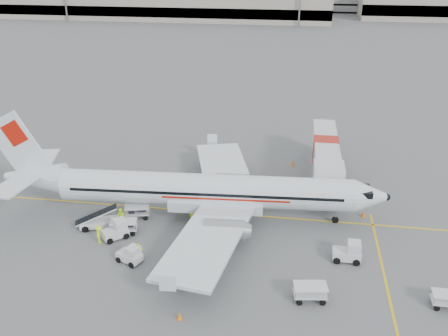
{
  "coord_description": "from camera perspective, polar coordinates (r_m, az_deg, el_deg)",
  "views": [
    {
      "loc": [
        6.67,
        -40.71,
        23.35
      ],
      "look_at": [
        0.0,
        2.0,
        3.8
      ],
      "focal_mm": 40.0,
      "sensor_mm": 36.0,
      "label": 1
    }
  ],
  "objects": [
    {
      "name": "cone_nose",
      "position": [
        48.44,
        15.66,
        -5.04
      ],
      "size": [
        0.41,
        0.41,
        0.66
      ],
      "primitive_type": "cone",
      "color": "orange",
      "rests_on": "ground"
    },
    {
      "name": "cone_port",
      "position": [
        57.74,
        7.91,
        0.62
      ],
      "size": [
        0.43,
        0.43,
        0.71
      ],
      "primitive_type": "cone",
      "color": "orange",
      "rests_on": "ground"
    },
    {
      "name": "tug_fore",
      "position": [
        41.58,
        13.88,
        -9.21
      ],
      "size": [
        2.26,
        1.32,
        1.73
      ],
      "primitive_type": null,
      "rotation": [
        0.0,
        0.0,
        -0.02
      ],
      "color": "silver",
      "rests_on": "ground"
    },
    {
      "name": "cart_empty_a",
      "position": [
        37.13,
        9.81,
        -13.85
      ],
      "size": [
        2.54,
        1.73,
        1.23
      ],
      "primitive_type": null,
      "rotation": [
        0.0,
        0.0,
        0.15
      ],
      "color": "silver",
      "rests_on": "ground"
    },
    {
      "name": "crew_b",
      "position": [
        46.14,
        -11.68,
        -5.47
      ],
      "size": [
        0.98,
        0.91,
        1.62
      ],
      "primitive_type": "imported",
      "rotation": [
        0.0,
        0.0,
        -0.48
      ],
      "color": "#C2EB17",
      "rests_on": "ground"
    },
    {
      "name": "cone_stbd",
      "position": [
        35.38,
        -5.12,
        -16.45
      ],
      "size": [
        0.37,
        0.37,
        0.6
      ],
      "primitive_type": "cone",
      "color": "orange",
      "rests_on": "ground"
    },
    {
      "name": "cart_loaded_b",
      "position": [
        44.94,
        -11.37,
        -6.62
      ],
      "size": [
        2.54,
        1.83,
        1.2
      ],
      "primitive_type": null,
      "rotation": [
        0.0,
        0.0,
        0.22
      ],
      "color": "silver",
      "rests_on": "ground"
    },
    {
      "name": "tug_mid",
      "position": [
        41.0,
        -10.79,
        -9.59
      ],
      "size": [
        2.25,
        1.8,
        1.52
      ],
      "primitive_type": null,
      "rotation": [
        0.0,
        0.0,
        -0.4
      ],
      "color": "silver",
      "rests_on": "ground"
    },
    {
      "name": "aircraft",
      "position": [
        44.61,
        -2.1,
        -0.21
      ],
      "size": [
        36.75,
        29.67,
        9.66
      ],
      "primitive_type": null,
      "rotation": [
        0.0,
        0.0,
        0.06
      ],
      "color": "white",
      "rests_on": "ground"
    },
    {
      "name": "cart_loaded_a",
      "position": [
        47.1,
        -9.89,
        -4.96
      ],
      "size": [
        2.51,
        1.83,
        1.18
      ],
      "primitive_type": null,
      "rotation": [
        0.0,
        0.0,
        0.24
      ],
      "color": "silver",
      "rests_on": "ground"
    },
    {
      "name": "stripe_cross",
      "position": [
        40.85,
        17.9,
        -11.89
      ],
      "size": [
        0.2,
        20.0,
        0.01
      ],
      "primitive_type": "cube",
      "color": "yellow",
      "rests_on": "ground"
    },
    {
      "name": "ground",
      "position": [
        47.41,
        -0.37,
        -5.18
      ],
      "size": [
        360.0,
        360.0,
        0.0
      ],
      "primitive_type": "plane",
      "color": "#56595B"
    },
    {
      "name": "terminal_west",
      "position": [
        177.98,
        -6.71,
        18.1
      ],
      "size": [
        110.0,
        22.0,
        9.0
      ],
      "primitive_type": null,
      "color": "gray",
      "rests_on": "ground"
    },
    {
      "name": "cart_empty_b",
      "position": [
        39.28,
        24.16,
        -13.64
      ],
      "size": [
        2.18,
        1.33,
        1.12
      ],
      "primitive_type": null,
      "rotation": [
        0.0,
        0.0,
        -0.02
      ],
      "color": "silver",
      "rests_on": "ground"
    },
    {
      "name": "crew_c",
      "position": [
        43.9,
        -14.08,
        -7.37
      ],
      "size": [
        0.93,
        1.2,
        1.64
      ],
      "primitive_type": "imported",
      "rotation": [
        0.0,
        0.0,
        1.91
      ],
      "color": "#C2EB17",
      "rests_on": "ground"
    },
    {
      "name": "jet_bridge",
      "position": [
        54.56,
        11.44,
        1.08
      ],
      "size": [
        3.4,
        17.22,
        4.51
      ],
      "primitive_type": null,
      "rotation": [
        0.0,
        0.0,
        0.01
      ],
      "color": "silver",
      "rests_on": "ground"
    },
    {
      "name": "stripe_lead",
      "position": [
        47.41,
        -0.37,
        -5.17
      ],
      "size": [
        44.0,
        0.2,
        0.01
      ],
      "primitive_type": "cube",
      "color": "yellow",
      "rests_on": "ground"
    },
    {
      "name": "crew_d",
      "position": [
        40.85,
        -9.71,
        -9.5
      ],
      "size": [
        1.01,
        0.97,
        1.69
      ],
      "primitive_type": "imported",
      "rotation": [
        0.0,
        0.0,
        3.89
      ],
      "color": "#C2EB17",
      "rests_on": "ground"
    },
    {
      "name": "belt_loader",
      "position": [
        46.05,
        -14.19,
        -5.22
      ],
      "size": [
        4.79,
        3.25,
        2.43
      ],
      "primitive_type": null,
      "rotation": [
        0.0,
        0.0,
        0.39
      ],
      "color": "silver",
      "rests_on": "ground"
    },
    {
      "name": "tug_aft",
      "position": [
        44.2,
        -12.37,
        -6.92
      ],
      "size": [
        2.45,
        2.36,
        1.67
      ],
      "primitive_type": null,
      "rotation": [
        0.0,
        0.0,
        0.72
      ],
      "color": "silver",
      "rests_on": "ground"
    },
    {
      "name": "crew_a",
      "position": [
        46.01,
        -3.61,
        -5.08
      ],
      "size": [
        0.67,
        0.54,
        1.59
      ],
      "primitive_type": "imported",
      "rotation": [
        0.0,
        0.0,
        0.32
      ],
      "color": "#C2EB17",
      "rests_on": "ground"
    }
  ]
}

